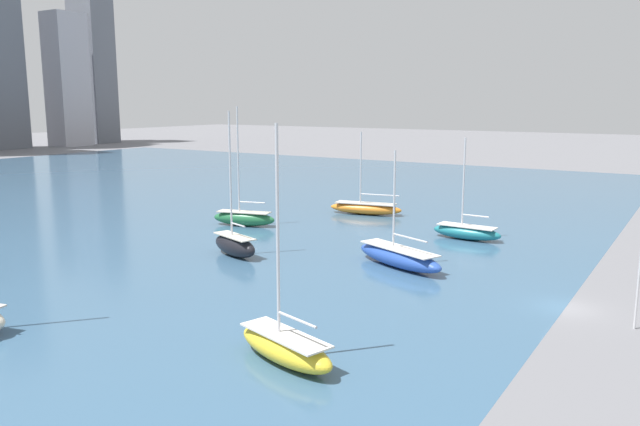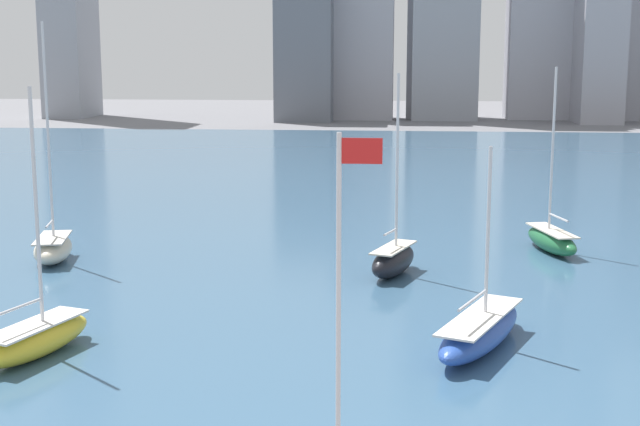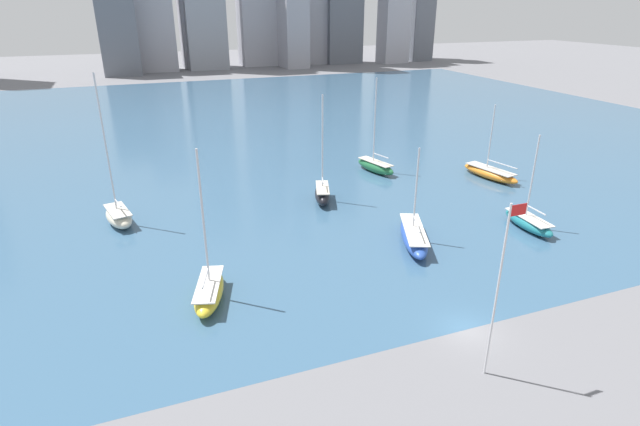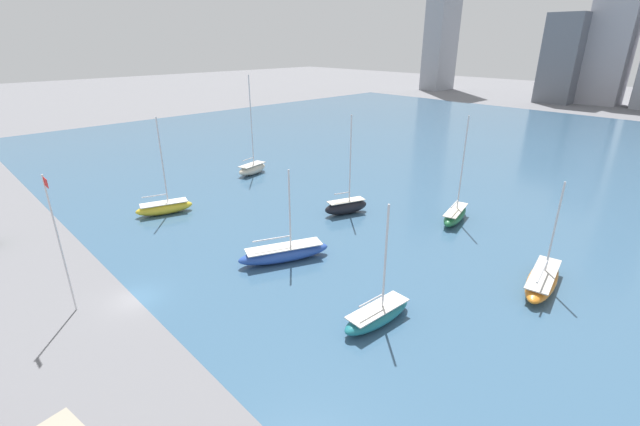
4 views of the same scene
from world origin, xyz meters
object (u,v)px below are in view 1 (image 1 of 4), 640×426
object	(u,v)px
sailboat_teal	(467,231)
sailboat_orange	(366,208)
sailboat_green	(244,217)
sailboat_black	(235,244)
sailboat_blue	(399,257)
sailboat_yellow	(285,346)

from	to	relation	value
sailboat_teal	sailboat_orange	size ratio (longest dim) A/B	1.01
sailboat_teal	sailboat_green	xyz separation A→B (m)	(-6.61, 23.69, 0.14)
sailboat_green	sailboat_orange	distance (m)	16.05
sailboat_black	sailboat_teal	size ratio (longest dim) A/B	1.27
sailboat_blue	sailboat_orange	bearing A→B (deg)	57.08
sailboat_black	sailboat_blue	bearing A→B (deg)	-53.59
sailboat_teal	sailboat_orange	distance (m)	17.08
sailboat_orange	sailboat_blue	bearing A→B (deg)	-156.33
sailboat_green	sailboat_black	bearing A→B (deg)	-158.86
sailboat_blue	sailboat_green	bearing A→B (deg)	95.43
sailboat_black	sailboat_orange	distance (m)	25.20
sailboat_green	sailboat_blue	xyz separation A→B (m)	(-6.94, -22.43, -0.05)
sailboat_green	sailboat_yellow	xyz separation A→B (m)	(-28.16, -25.65, -0.03)
sailboat_orange	sailboat_yellow	bearing A→B (deg)	-168.21
sailboat_teal	sailboat_yellow	distance (m)	34.82
sailboat_black	sailboat_yellow	size ratio (longest dim) A/B	1.02
sailboat_teal	sailboat_green	distance (m)	24.60
sailboat_teal	sailboat_yellow	xyz separation A→B (m)	(-34.76, -1.95, 0.11)
sailboat_orange	sailboat_blue	distance (m)	25.15
sailboat_black	sailboat_green	distance (m)	14.03
sailboat_green	sailboat_orange	size ratio (longest dim) A/B	1.31
sailboat_black	sailboat_blue	xyz separation A→B (m)	(4.46, -14.26, -0.19)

